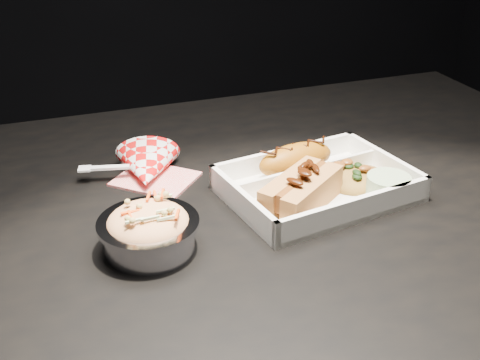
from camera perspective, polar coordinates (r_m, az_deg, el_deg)
name	(u,v)px	position (r m, az deg, el deg)	size (l,w,h in m)	color
dining_table	(251,249)	(0.90, 1.05, -6.57)	(1.20, 0.80, 0.75)	black
food_tray	(317,188)	(0.85, 7.28, -0.75)	(0.27, 0.22, 0.04)	white
fried_pastry	(296,159)	(0.88, 5.30, 1.95)	(0.12, 0.05, 0.05)	#A05B10
hotdog	(301,189)	(0.80, 5.84, -0.85)	(0.14, 0.12, 0.06)	#B97A3F
fried_rice_mound	(359,173)	(0.88, 11.25, 0.67)	(0.10, 0.08, 0.03)	olive
cupcake_liner	(388,186)	(0.85, 13.86, -0.59)	(0.06, 0.06, 0.03)	#9FBA8D
foil_coleslaw_cup	(149,228)	(0.73, -8.66, -4.57)	(0.12, 0.12, 0.07)	silver
napkin_fork	(147,168)	(0.90, -8.81, 1.12)	(0.18, 0.15, 0.10)	red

